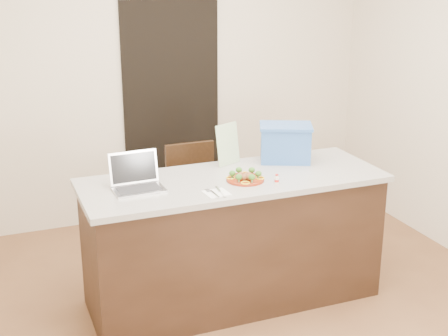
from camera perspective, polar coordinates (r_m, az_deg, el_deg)
name	(u,v)px	position (r m, az deg, el deg)	size (l,w,h in m)	color
ground	(247,315)	(4.39, 2.09, -13.31)	(4.00, 4.00, 0.00)	brown
room_shell	(250,81)	(3.80, 2.37, 8.00)	(4.00, 4.00, 4.00)	white
doorway	(172,111)	(5.78, -4.78, 5.21)	(0.90, 0.02, 2.00)	black
island	(233,239)	(4.37, 0.84, -6.54)	(2.06, 0.76, 0.92)	black
plate	(245,179)	(4.14, 1.96, -1.02)	(0.25, 0.25, 0.02)	maroon
meatballs	(245,176)	(4.13, 1.97, -0.73)	(0.10, 0.10, 0.04)	brown
broccoli	(245,173)	(4.13, 1.96, -0.50)	(0.20, 0.22, 0.04)	#235015
pepper_rings	(245,178)	(4.14, 1.96, -0.91)	(0.24, 0.24, 0.01)	yellow
napkin	(217,193)	(3.91, -0.69, -2.31)	(0.15, 0.15, 0.01)	silver
fork	(213,192)	(3.91, -1.02, -2.22)	(0.03, 0.16, 0.00)	#BAB9BE
knife	(222,192)	(3.90, -0.19, -2.24)	(0.03, 0.19, 0.01)	silver
yogurt_bottle	(277,180)	(4.09, 4.84, -1.07)	(0.03, 0.03, 0.06)	silver
laptop	(136,179)	(4.03, -8.04, -0.98)	(0.33, 0.26, 0.23)	silver
leaflet	(228,144)	(4.44, 0.35, 2.20)	(0.21, 0.00, 0.30)	white
blue_box	(285,143)	(4.54, 5.63, 2.32)	(0.45, 0.40, 0.27)	#2C58A1
chair	(194,193)	(5.06, -2.74, -2.31)	(0.41, 0.41, 0.92)	black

